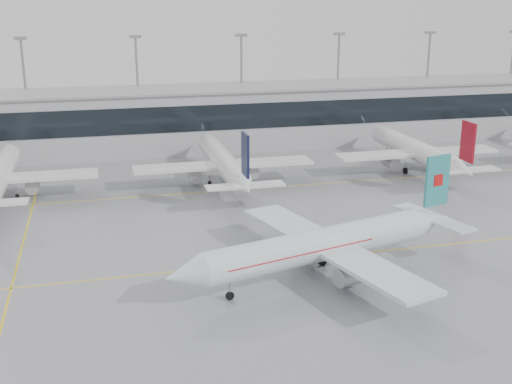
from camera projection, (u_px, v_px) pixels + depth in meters
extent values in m
plane|color=gray|center=(281.00, 261.00, 75.38)|extent=(320.00, 320.00, 0.00)
cube|color=yellow|center=(281.00, 261.00, 75.38)|extent=(120.00, 0.25, 0.01)
cube|color=yellow|center=(229.00, 190.00, 103.23)|extent=(120.00, 0.25, 0.01)
cube|color=yellow|center=(24.00, 239.00, 82.24)|extent=(0.25, 60.00, 0.01)
cube|color=#A1A1A5|center=(196.00, 119.00, 131.20)|extent=(180.00, 15.00, 12.00)
cube|color=black|center=(202.00, 118.00, 123.76)|extent=(180.00, 0.20, 5.00)
cube|color=gray|center=(195.00, 89.00, 129.41)|extent=(182.00, 16.00, 0.40)
cylinder|color=gray|center=(26.00, 96.00, 127.55)|extent=(0.50, 0.50, 22.00)
cube|color=gray|center=(20.00, 38.00, 124.29)|extent=(2.40, 1.00, 0.60)
cylinder|color=gray|center=(138.00, 93.00, 132.73)|extent=(0.50, 0.50, 22.00)
cube|color=gray|center=(135.00, 37.00, 129.47)|extent=(2.40, 1.00, 0.60)
cylinder|color=gray|center=(242.00, 89.00, 137.91)|extent=(0.50, 0.50, 22.00)
cube|color=gray|center=(241.00, 35.00, 134.65)|extent=(2.40, 1.00, 0.60)
cylinder|color=gray|center=(337.00, 86.00, 143.09)|extent=(0.50, 0.50, 22.00)
cube|color=gray|center=(339.00, 34.00, 139.83)|extent=(2.40, 1.00, 0.60)
cylinder|color=gray|center=(427.00, 83.00, 148.27)|extent=(0.50, 0.50, 22.00)
cube|color=gray|center=(431.00, 33.00, 145.01)|extent=(2.40, 1.00, 0.60)
cylinder|color=gray|center=(510.00, 80.00, 153.45)|extent=(0.50, 0.50, 22.00)
cylinder|color=silver|center=(318.00, 245.00, 69.76)|extent=(27.77, 10.94, 3.65)
cone|color=silver|center=(184.00, 275.00, 62.21)|extent=(4.83, 4.58, 3.65)
cone|color=silver|center=(431.00, 220.00, 77.69)|extent=(6.37, 5.01, 3.65)
cube|color=silver|center=(329.00, 246.00, 70.59)|extent=(12.86, 30.36, 0.45)
cube|color=silver|center=(433.00, 218.00, 77.70)|extent=(5.79, 11.91, 0.25)
cube|color=teal|center=(437.00, 181.00, 76.45)|extent=(3.56, 1.30, 6.22)
cylinder|color=#98979B|center=(352.00, 275.00, 66.79)|extent=(4.03, 2.99, 2.10)
cylinder|color=#98979B|center=(301.00, 246.00, 74.77)|extent=(4.03, 2.99, 2.10)
cylinder|color=gray|center=(230.00, 289.00, 65.34)|extent=(0.20, 0.20, 1.59)
cylinder|color=black|center=(230.00, 296.00, 65.57)|extent=(0.95, 0.53, 0.90)
cylinder|color=gray|center=(350.00, 270.00, 69.51)|extent=(0.24, 0.24, 1.59)
cylinder|color=black|center=(350.00, 277.00, 69.74)|extent=(1.18, 0.73, 1.10)
cylinder|color=gray|center=(322.00, 254.00, 73.83)|extent=(0.24, 0.24, 1.59)
cylinder|color=black|center=(322.00, 261.00, 74.06)|extent=(1.18, 0.73, 1.10)
cube|color=#B70F0F|center=(437.00, 180.00, 76.43)|extent=(1.47, 0.81, 1.40)
cube|color=#B70F0F|center=(295.00, 249.00, 68.28)|extent=(18.33, 8.36, 0.12)
cone|color=silver|center=(10.00, 151.00, 113.08)|extent=(3.59, 4.00, 3.59)
cylinder|color=#98979B|center=(32.00, 185.00, 99.28)|extent=(2.10, 3.60, 2.10)
cylinder|color=gray|center=(9.00, 173.00, 109.19)|extent=(0.20, 0.20, 1.56)
cylinder|color=black|center=(9.00, 177.00, 109.41)|extent=(0.30, 0.90, 0.90)
cylinder|color=gray|center=(17.00, 193.00, 97.54)|extent=(0.24, 0.24, 1.56)
cylinder|color=black|center=(17.00, 197.00, 97.76)|extent=(0.45, 1.10, 1.10)
cylinder|color=silver|center=(222.00, 160.00, 106.77)|extent=(3.59, 27.36, 3.59)
cone|color=silver|center=(206.00, 141.00, 121.32)|extent=(3.59, 4.00, 3.59)
cone|color=silver|center=(245.00, 187.00, 91.48)|extent=(3.59, 5.60, 3.59)
cube|color=silver|center=(224.00, 165.00, 105.50)|extent=(29.64, 5.00, 0.45)
cube|color=silver|center=(245.00, 186.00, 91.20)|extent=(11.40, 2.80, 0.25)
cube|color=black|center=(245.00, 155.00, 89.70)|extent=(0.35, 3.60, 6.12)
cylinder|color=#98979B|center=(195.00, 175.00, 105.26)|extent=(2.10, 3.60, 2.10)
cylinder|color=#98979B|center=(251.00, 171.00, 107.52)|extent=(2.10, 3.60, 2.10)
cylinder|color=gray|center=(211.00, 160.00, 117.43)|extent=(0.20, 0.20, 1.56)
cylinder|color=black|center=(211.00, 164.00, 117.65)|extent=(0.30, 0.90, 0.90)
cylinder|color=gray|center=(210.00, 180.00, 104.55)|extent=(0.24, 0.24, 1.56)
cylinder|color=black|center=(210.00, 184.00, 104.78)|extent=(0.45, 1.10, 1.10)
cylinder|color=gray|center=(241.00, 177.00, 105.78)|extent=(0.24, 0.24, 1.56)
cylinder|color=black|center=(241.00, 182.00, 106.00)|extent=(0.45, 1.10, 1.10)
cylinder|color=silver|center=(413.00, 149.00, 115.01)|extent=(3.59, 27.36, 3.59)
cone|color=silver|center=(377.00, 132.00, 129.56)|extent=(3.59, 4.00, 3.59)
cone|color=silver|center=(463.00, 172.00, 99.72)|extent=(3.59, 5.60, 3.59)
cube|color=silver|center=(417.00, 153.00, 113.74)|extent=(29.64, 5.00, 0.45)
cube|color=silver|center=(464.00, 170.00, 99.44)|extent=(11.40, 2.80, 0.25)
cube|color=maroon|center=(468.00, 142.00, 97.94)|extent=(0.35, 3.60, 6.12)
cylinder|color=#98979B|center=(391.00, 162.00, 113.50)|extent=(2.10, 3.60, 2.10)
cylinder|color=#98979B|center=(439.00, 159.00, 115.76)|extent=(2.10, 3.60, 2.10)
cylinder|color=gray|center=(387.00, 150.00, 125.67)|extent=(0.20, 0.20, 1.56)
cylinder|color=black|center=(386.00, 154.00, 125.89)|extent=(0.30, 0.90, 0.90)
cylinder|color=gray|center=(406.00, 166.00, 112.79)|extent=(0.24, 0.24, 1.56)
cylinder|color=black|center=(405.00, 171.00, 113.02)|extent=(0.45, 1.10, 1.10)
cylinder|color=gray|center=(432.00, 165.00, 114.02)|extent=(0.24, 0.24, 1.56)
cylinder|color=black|center=(432.00, 169.00, 114.24)|extent=(0.45, 1.10, 1.10)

